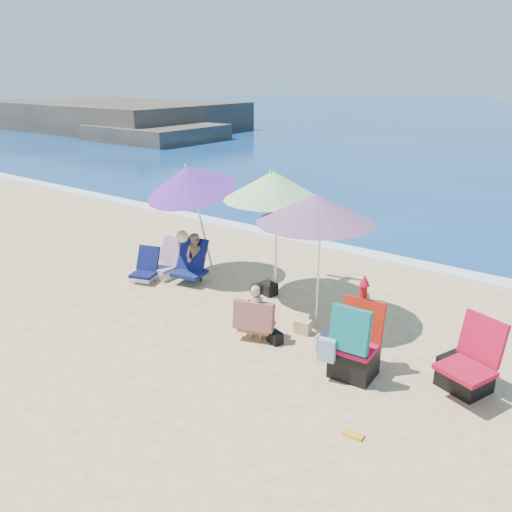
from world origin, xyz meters
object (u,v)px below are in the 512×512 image
Objects in this scene: person_left at (194,257)px; person_center at (255,313)px; chair_navy at (145,272)px; furled_umbrella at (362,316)px; umbrella_blue at (189,179)px; chair_rainbow at (165,266)px; umbrella_turquoise at (316,209)px; camp_chair_left at (467,369)px; umbrella_striped at (273,186)px; camp_chair_right at (353,350)px.

person_center is at bearing -26.65° from person_left.
person_left is (0.81, 0.57, 0.31)m from chair_navy.
furled_umbrella reaches higher than chair_navy.
umbrella_blue reaches higher than chair_rainbow.
chair_navy is at bearing -172.65° from umbrella_turquoise.
person_left is (-5.36, 0.67, 0.18)m from camp_chair_left.
umbrella_striped is 4.25m from camp_chair_left.
camp_chair_right is at bearing -33.04° from umbrella_striped.
camp_chair_left reaches higher than chair_rainbow.
person_center is 0.85× the size of person_left.
chair_navy is 3.27m from person_center.
camp_chair_right is at bearing -1.50° from person_center.
umbrella_blue reaches higher than person_center.
camp_chair_right is (4.86, -0.67, 0.22)m from chair_navy.
chair_rainbow is at bearing 175.24° from camp_chair_left.
umbrella_blue is at bearing 161.71° from camp_chair_right.
furled_umbrella reaches higher than camp_chair_left.
camp_chair_left reaches higher than person_center.
chair_rainbow is 0.83× the size of person_center.
person_left is at bearing 167.15° from furled_umbrella.
chair_navy is at bearing 168.89° from person_center.
person_left is (-4.05, 1.24, 0.10)m from camp_chair_right.
umbrella_striped is 0.97× the size of umbrella_blue.
chair_navy is 6.17m from camp_chair_left.
chair_rainbow is (0.15, 0.40, 0.03)m from chair_navy.
furled_umbrella is at bearing 101.16° from camp_chair_right.
furled_umbrella is at bearing -170.04° from camp_chair_left.
camp_chair_right reaches higher than person_left.
chair_navy is (-4.79, 0.34, -0.58)m from furled_umbrella.
umbrella_blue reaches higher than umbrella_turquoise.
camp_chair_right reaches higher than chair_rainbow.
camp_chair_right is (0.07, -0.33, -0.36)m from furled_umbrella.
umbrella_turquoise is at bearing -5.36° from umbrella_blue.
person_center is at bearing -27.71° from umbrella_blue.
umbrella_striped is 3.18m from chair_navy.
person_left is at bearing 177.66° from umbrella_turquoise.
furled_umbrella is 1.83× the size of chair_rainbow.
chair_navy is 0.43m from chair_rainbow.
camp_chair_right is (1.31, -1.13, -1.49)m from umbrella_turquoise.
furled_umbrella is 1.47m from camp_chair_left.
umbrella_blue is 2.02m from chair_navy.
chair_navy is at bearing -129.53° from umbrella_blue.
camp_chair_left is (3.75, -1.01, -1.72)m from umbrella_striped.
umbrella_turquoise is at bearing -22.10° from umbrella_striped.
umbrella_turquoise is 1.23m from umbrella_striped.
umbrella_turquoise reaches higher than camp_chair_left.
chair_rainbow is (-3.40, -0.05, -1.68)m from umbrella_turquoise.
umbrella_striped reaches higher than person_left.
chair_navy is 0.69× the size of camp_chair_left.
person_center is at bearing -11.11° from chair_navy.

